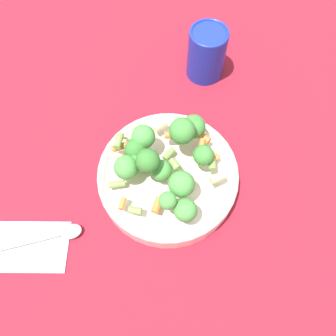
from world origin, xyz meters
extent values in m
plane|color=maroon|center=(0.00, 0.00, 0.00)|extent=(3.00, 3.00, 0.00)
cylinder|color=beige|center=(0.00, 0.00, 0.02)|extent=(0.25, 0.25, 0.04)
torus|color=beige|center=(0.00, 0.00, 0.04)|extent=(0.25, 0.25, 0.01)
cylinder|color=#8CB766|center=(0.01, -0.01, 0.05)|extent=(0.01, 0.01, 0.01)
sphere|color=#479342|center=(0.01, -0.01, 0.07)|extent=(0.04, 0.04, 0.04)
cylinder|color=#8CB766|center=(0.05, 0.01, 0.06)|extent=(0.02, 0.02, 0.01)
sphere|color=#479342|center=(0.05, 0.01, 0.09)|extent=(0.04, 0.04, 0.04)
cylinder|color=#8CB766|center=(-0.03, 0.04, 0.08)|extent=(0.02, 0.02, 0.02)
sphere|color=#3D8438|center=(-0.03, 0.04, 0.11)|extent=(0.04, 0.04, 0.04)
cylinder|color=#8CB766|center=(-0.05, -0.03, 0.07)|extent=(0.01, 0.01, 0.02)
sphere|color=#479342|center=(-0.05, -0.03, 0.09)|extent=(0.04, 0.04, 0.04)
cylinder|color=#8CB766|center=(0.00, -0.03, 0.08)|extent=(0.01, 0.01, 0.02)
sphere|color=#33722D|center=(0.00, -0.03, 0.11)|extent=(0.04, 0.04, 0.04)
cylinder|color=#8CB766|center=(-0.04, -0.04, 0.06)|extent=(0.01, 0.01, 0.02)
sphere|color=#33722D|center=(-0.04, -0.04, 0.08)|extent=(0.04, 0.04, 0.04)
cylinder|color=#8CB766|center=(-0.05, 0.06, 0.06)|extent=(0.01, 0.01, 0.01)
sphere|color=#3D8438|center=(-0.05, 0.06, 0.08)|extent=(0.04, 0.04, 0.04)
cylinder|color=#8CB766|center=(-0.02, -0.05, 0.05)|extent=(0.01, 0.01, 0.01)
sphere|color=#3D8438|center=(-0.02, -0.05, 0.08)|extent=(0.04, 0.04, 0.04)
cylinder|color=#8CB766|center=(-0.01, -0.07, 0.06)|extent=(0.01, 0.01, 0.01)
sphere|color=#479342|center=(-0.01, -0.07, 0.08)|extent=(0.04, 0.04, 0.04)
cylinder|color=#8CB766|center=(0.09, 0.00, 0.06)|extent=(0.01, 0.01, 0.02)
sphere|color=#479342|center=(0.09, 0.00, 0.08)|extent=(0.04, 0.04, 0.04)
cylinder|color=#8CB766|center=(0.07, -0.02, 0.08)|extent=(0.01, 0.01, 0.01)
sphere|color=#479342|center=(0.07, -0.02, 0.10)|extent=(0.03, 0.03, 0.03)
cylinder|color=#8CB766|center=(0.01, 0.06, 0.06)|extent=(0.01, 0.01, 0.02)
sphere|color=#3D8438|center=(0.01, 0.06, 0.08)|extent=(0.04, 0.04, 0.04)
cylinder|color=orange|center=(-0.05, 0.02, 0.07)|extent=(0.02, 0.03, 0.01)
cylinder|color=orange|center=(-0.06, -0.07, 0.06)|extent=(0.01, 0.03, 0.01)
cylinder|color=beige|center=(-0.08, 0.01, 0.06)|extent=(0.02, 0.03, 0.01)
cylinder|color=#729E4C|center=(0.00, 0.01, 0.06)|extent=(0.02, 0.02, 0.01)
cylinder|color=#729E4C|center=(-0.01, -0.02, 0.06)|extent=(0.02, 0.03, 0.01)
cylinder|color=orange|center=(0.00, 0.08, 0.06)|extent=(0.02, 0.02, 0.01)
cylinder|color=orange|center=(-0.03, 0.08, 0.06)|extent=(0.02, 0.02, 0.01)
cylinder|color=#729E4C|center=(0.02, 0.07, 0.07)|extent=(0.02, 0.02, 0.01)
cylinder|color=#729E4C|center=(-0.05, -0.04, 0.08)|extent=(0.03, 0.03, 0.01)
cylinder|color=beige|center=(-0.04, -0.08, 0.07)|extent=(0.02, 0.03, 0.01)
cylinder|color=orange|center=(0.06, -0.04, 0.06)|extent=(0.03, 0.03, 0.01)
cylinder|color=#729E4C|center=(-0.03, 0.01, 0.06)|extent=(0.02, 0.03, 0.01)
cylinder|color=beige|center=(-0.06, -0.03, 0.08)|extent=(0.02, 0.03, 0.01)
cylinder|color=beige|center=(0.05, 0.07, 0.07)|extent=(0.02, 0.03, 0.01)
cylinder|color=orange|center=(-0.01, 0.06, 0.08)|extent=(0.03, 0.02, 0.01)
cylinder|color=beige|center=(-0.08, -0.05, 0.06)|extent=(0.02, 0.02, 0.01)
cylinder|color=#729E4C|center=(0.06, -0.07, 0.06)|extent=(0.02, 0.02, 0.01)
cylinder|color=#729E4C|center=(0.00, -0.09, 0.05)|extent=(0.02, 0.03, 0.01)
cylinder|color=#729E4C|center=(-0.07, -0.07, 0.08)|extent=(0.03, 0.02, 0.01)
cylinder|color=orange|center=(0.04, -0.09, 0.06)|extent=(0.02, 0.02, 0.01)
cylinder|color=#192DAD|center=(-0.23, 0.16, 0.05)|extent=(0.08, 0.08, 0.11)
torus|color=#192DAD|center=(-0.23, 0.16, 0.11)|extent=(0.08, 0.08, 0.01)
cube|color=#B2BCC6|center=(0.04, -0.26, 0.00)|extent=(0.12, 0.15, 0.01)
cylinder|color=silver|center=(0.04, -0.28, 0.01)|extent=(0.02, 0.15, 0.01)
ellipsoid|color=silver|center=(0.04, -0.19, 0.01)|extent=(0.03, 0.04, 0.01)
camera|label=1|loc=(0.23, -0.07, 0.57)|focal=35.00mm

